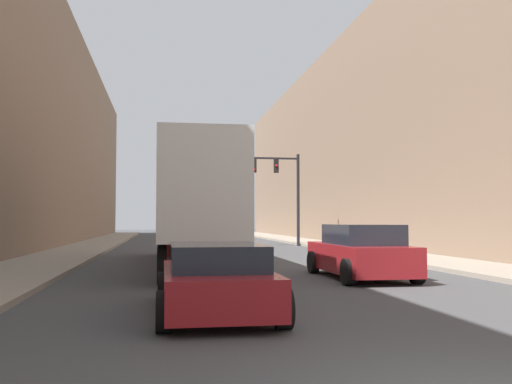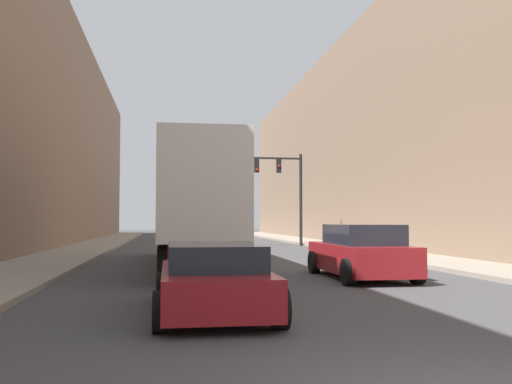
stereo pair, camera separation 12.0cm
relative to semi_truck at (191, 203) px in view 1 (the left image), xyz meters
The scene contains 8 objects.
sidewalk_right 16.36m from the semi_truck, 53.98° to the left, with size 3.09×80.00×0.15m.
sidewalk_left 14.38m from the semi_truck, 112.63° to the left, with size 3.09×80.00×0.15m.
building_right 19.87m from the semi_truck, 42.96° to the left, with size 6.00×80.00×14.63m.
building_left 17.33m from the semi_truck, 127.37° to the left, with size 6.00×80.00×15.26m.
semi_truck is the anchor object (origin of this frame).
sedan_car 11.22m from the semi_truck, 90.54° to the right, with size 2.08×4.44×1.27m.
suv_car 7.30m from the semi_truck, 49.13° to the right, with size 2.14×4.80×1.57m.
traffic_signal_gantry 16.83m from the semi_truck, 68.22° to the left, with size 6.04×0.35×6.10m.
Camera 1 is at (-3.08, -4.51, 1.69)m, focal length 40.00 mm.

